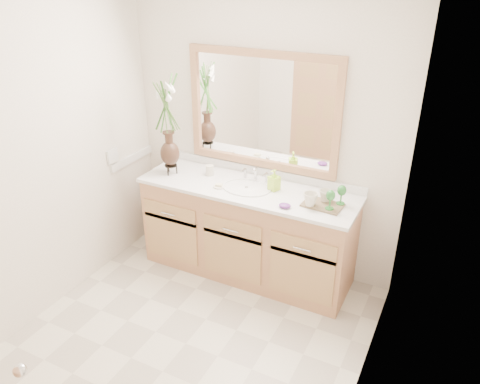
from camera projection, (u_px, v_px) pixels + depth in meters
The scene contains 19 objects.
floor at pixel (186, 344), 3.40m from camera, with size 2.60×2.60×0.00m, color silver.
wall_back at pixel (263, 134), 3.91m from camera, with size 2.40×0.02×2.40m, color white.
wall_left at pixel (36, 163), 3.35m from camera, with size 0.02×2.60×2.40m, color white.
wall_right at pixel (372, 245), 2.38m from camera, with size 0.02×2.60×2.40m, color white.
vanity at pixel (247, 232), 4.04m from camera, with size 1.80×0.55×0.80m.
counter at pixel (248, 189), 3.85m from camera, with size 1.84×0.57×0.03m, color white.
sink at pixel (247, 194), 3.85m from camera, with size 0.38×0.34×0.23m.
mirror at pixel (262, 111), 3.80m from camera, with size 1.32×0.04×0.97m.
switch_plate at pixel (112, 156), 4.06m from camera, with size 0.02×0.12×0.12m, color white.
flower_vase at pixel (167, 114), 3.85m from camera, with size 0.19×0.19×0.79m.
tumbler at pixel (210, 170), 4.04m from camera, with size 0.07×0.07×0.09m, color beige.
soap_dish at pixel (219, 186), 3.84m from camera, with size 0.09×0.09×0.03m.
soap_bottle at pixel (274, 181), 3.77m from camera, with size 0.07×0.07×0.16m, color #B1E936.
purple_dish at pixel (285, 206), 3.52m from camera, with size 0.09×0.08×0.03m, color #62297B.
tray at pixel (323, 205), 3.55m from camera, with size 0.30×0.20×0.01m, color brown.
mug_left at pixel (310, 199), 3.50m from camera, with size 0.11×0.10×0.11m, color beige.
mug_right at pixel (325, 195), 3.57m from camera, with size 0.10×0.09×0.10m, color beige.
goblet_front at pixel (331, 196), 3.43m from camera, with size 0.07×0.07×0.15m.
goblet_back at pixel (342, 191), 3.50m from camera, with size 0.07×0.07×0.15m.
Camera 1 is at (1.51, -2.10, 2.50)m, focal length 35.00 mm.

